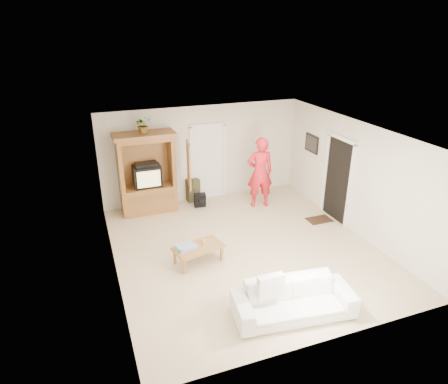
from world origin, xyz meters
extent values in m
plane|color=tan|center=(0.00, 0.00, 0.00)|extent=(6.00, 6.00, 0.00)
plane|color=white|center=(0.00, 0.00, 2.60)|extent=(6.00, 6.00, 0.00)
plane|color=silver|center=(0.00, 3.00, 1.30)|extent=(5.50, 0.00, 5.50)
plane|color=silver|center=(0.00, -3.00, 1.30)|extent=(5.50, 0.00, 5.50)
plane|color=silver|center=(-2.75, 0.00, 1.30)|extent=(0.00, 6.00, 6.00)
plane|color=silver|center=(2.75, 0.00, 1.30)|extent=(0.00, 6.00, 6.00)
cube|color=#945B2D|center=(-1.60, 2.65, 0.35)|extent=(1.40, 0.60, 0.70)
cube|color=#945B2D|center=(-2.25, 2.65, 1.30)|extent=(0.10, 0.60, 1.20)
cube|color=#945B2D|center=(-0.95, 2.65, 1.30)|extent=(0.10, 0.60, 1.20)
cube|color=#945B2D|center=(-1.60, 2.92, 1.30)|extent=(1.40, 0.06, 1.20)
cube|color=#945B2D|center=(-1.60, 2.65, 1.95)|extent=(1.40, 0.60, 0.10)
cube|color=#945B2D|center=(-1.60, 2.65, 2.05)|extent=(1.52, 0.68, 0.10)
cube|color=#945B2D|center=(-0.62, 2.18, 1.30)|extent=(0.16, 0.67, 1.15)
cube|color=black|center=(-1.60, 2.68, 0.97)|extent=(0.70, 0.52, 0.55)
cube|color=tan|center=(-1.60, 2.41, 0.98)|extent=(0.58, 0.02, 0.42)
cube|color=black|center=(-1.60, 2.65, 1.29)|extent=(0.55, 0.35, 0.08)
cube|color=olive|center=(-1.60, 2.37, 0.45)|extent=(1.19, 0.03, 0.25)
cube|color=white|center=(0.15, 2.97, 1.02)|extent=(0.85, 0.05, 2.04)
cube|color=black|center=(2.73, 0.60, 1.02)|extent=(0.05, 0.90, 2.04)
cube|color=black|center=(2.73, 1.90, 1.60)|extent=(0.03, 0.60, 0.48)
cube|color=#382316|center=(2.30, 0.60, 0.01)|extent=(0.60, 0.40, 0.02)
imported|color=#4C7238|center=(-1.60, 2.63, 2.31)|extent=(0.47, 0.44, 0.43)
imported|color=red|center=(1.24, 1.93, 0.95)|extent=(0.76, 0.57, 1.91)
imported|color=white|center=(-0.08, -2.27, 0.30)|extent=(2.12, 1.04, 0.60)
cube|color=olive|center=(-1.11, -0.17, 0.35)|extent=(1.10, 0.76, 0.05)
cube|color=olive|center=(-1.49, -0.47, 0.16)|extent=(0.07, 0.07, 0.32)
cube|color=olive|center=(-1.59, -0.06, 0.16)|extent=(0.07, 0.07, 0.32)
cube|color=olive|center=(-0.64, -0.27, 0.16)|extent=(0.07, 0.07, 0.32)
cube|color=olive|center=(-0.73, 0.14, 0.16)|extent=(0.07, 0.07, 0.32)
cube|color=#DD49A9|center=(-1.37, -0.17, 0.41)|extent=(0.44, 0.37, 0.08)
cylinder|color=tan|center=(-0.97, -0.12, 0.42)|extent=(0.08, 0.08, 0.10)
camera|label=1|loc=(-3.07, -6.97, 4.60)|focal=32.00mm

